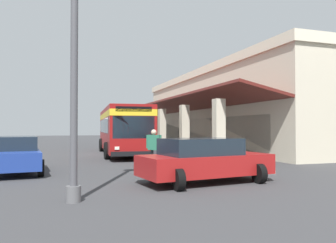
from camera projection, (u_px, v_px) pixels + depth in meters
ground at (208, 151)px, 26.04m from camera, size 120.00×120.00×0.00m
curb_strip at (158, 149)px, 27.89m from camera, size 30.98×0.50×0.12m
plaza_building at (258, 111)px, 30.98m from camera, size 26.12×16.12×6.76m
transit_bus at (123, 127)px, 23.32m from camera, size 11.37×3.42×3.34m
parked_sedan_red at (204, 160)px, 11.14m from camera, size 2.84×4.61×1.47m
parked_sedan_blue at (15, 154)px, 13.61m from camera, size 4.55×2.30×1.47m
pedestrian at (154, 147)px, 14.53m from camera, size 0.48×0.58×1.75m
potted_palm at (147, 140)px, 34.71m from camera, size 1.63×1.84×2.55m
lot_light_pole at (74, 26)px, 8.29m from camera, size 0.60×0.60×8.11m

